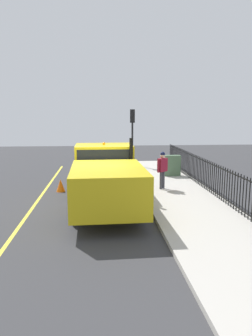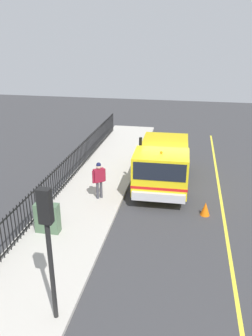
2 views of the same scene
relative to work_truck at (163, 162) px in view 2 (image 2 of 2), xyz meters
The scene contains 9 objects.
ground_plane 1.27m from the work_truck, behind, with size 46.53×46.53×0.00m, color #38383A.
sidewalk_slab 3.35m from the work_truck, ahead, with size 3.14×21.15×0.14m, color #B7B2A8.
lane_marking 3.02m from the work_truck, behind, with size 0.12×19.04×0.01m, color yellow.
work_truck is the anchor object (origin of this frame).
worker_standing 3.31m from the work_truck, 38.85° to the left, with size 0.51×0.46×1.68m.
iron_fence 4.51m from the work_truck, ahead, with size 0.04×18.01×1.35m.
traffic_light_near 9.12m from the work_truck, 77.69° to the left, with size 0.31×0.22×3.63m.
utility_cabinet 6.30m from the work_truck, 53.72° to the left, with size 0.88×0.38×1.12m, color #4C6B4C.
traffic_cone 3.33m from the work_truck, 128.73° to the left, with size 0.39×0.39×0.56m, color orange.
Camera 2 is at (-0.80, 14.84, 6.87)m, focal length 35.64 mm.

